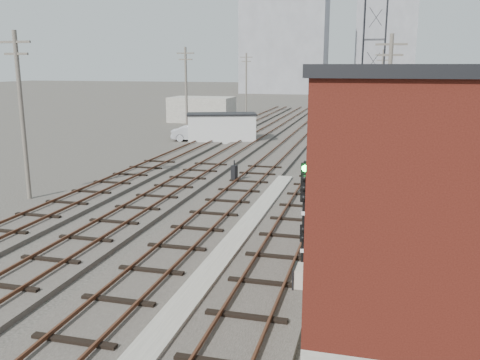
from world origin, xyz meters
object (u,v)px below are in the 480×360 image
(site_trailer, at_px, (222,128))
(car_grey, at_px, (211,128))
(signal_mast, at_px, (304,214))
(switch_stand, at_px, (234,174))
(car_silver, at_px, (195,133))
(car_red, at_px, (200,131))

(site_trailer, xyz_separation_m, car_grey, (-2.84, 5.33, -0.73))
(signal_mast, height_order, site_trailer, signal_mast)
(switch_stand, bearing_deg, site_trailer, 128.26)
(car_silver, bearing_deg, car_grey, -11.77)
(car_red, height_order, car_silver, car_silver)
(car_silver, bearing_deg, signal_mast, -167.15)
(car_silver, bearing_deg, car_red, -10.08)
(car_red, relative_size, car_silver, 0.94)
(signal_mast, distance_m, site_trailer, 33.10)
(switch_stand, xyz_separation_m, car_red, (-8.68, 18.60, 0.07))
(car_grey, bearing_deg, signal_mast, -157.01)
(site_trailer, distance_m, car_grey, 6.09)
(signal_mast, relative_size, car_red, 0.99)
(switch_stand, bearing_deg, car_red, 134.14)
(car_red, xyz_separation_m, car_silver, (0.08, -1.70, 0.02))
(car_grey, bearing_deg, car_red, -179.21)
(signal_mast, xyz_separation_m, car_grey, (-14.83, 36.17, -1.87))
(signal_mast, xyz_separation_m, car_red, (-14.82, 32.59, -1.80))
(car_red, bearing_deg, signal_mast, -152.76)
(signal_mast, height_order, car_red, signal_mast)
(car_grey, bearing_deg, site_trailer, -151.28)
(switch_stand, relative_size, car_grey, 0.31)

